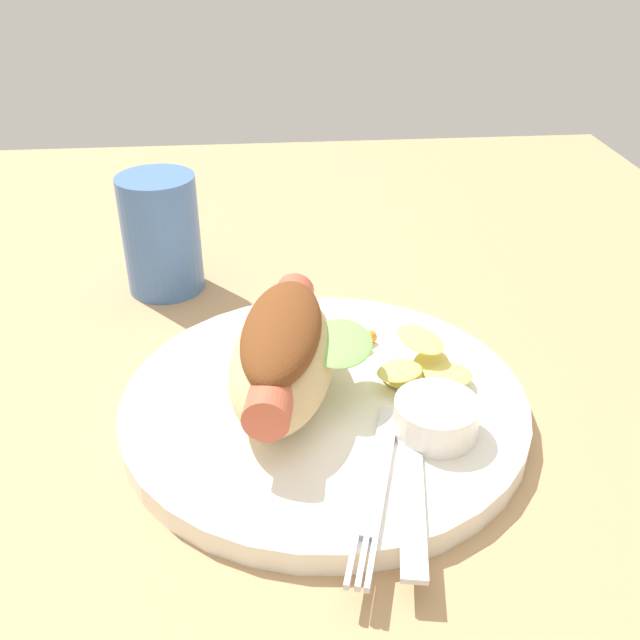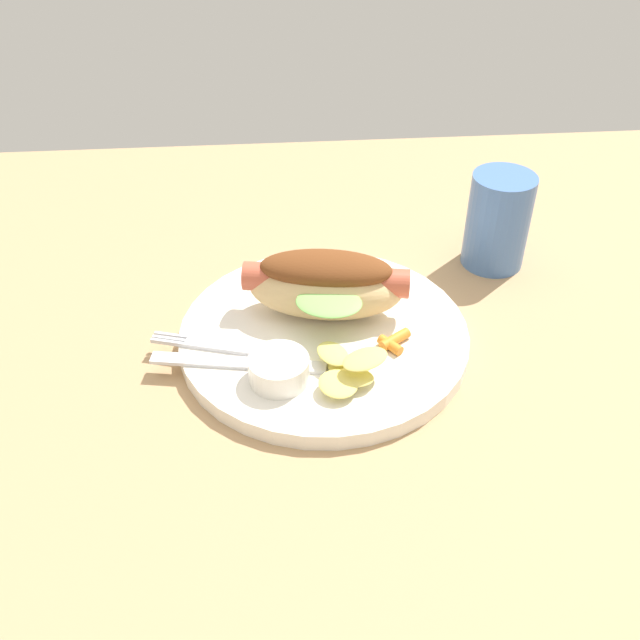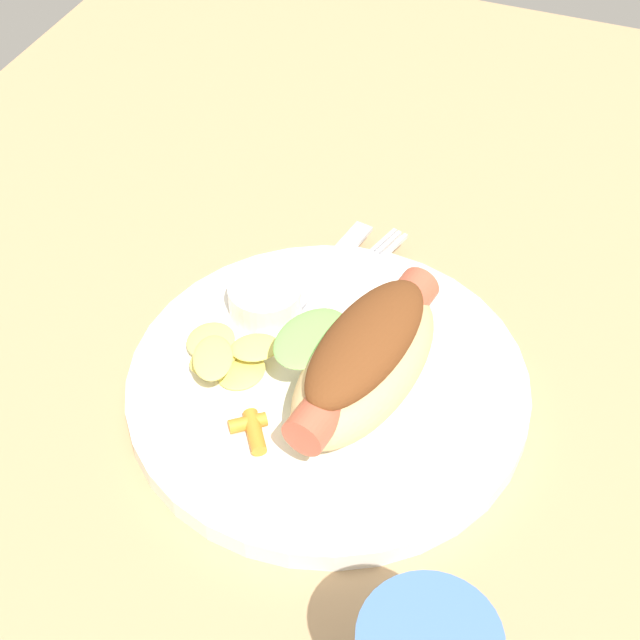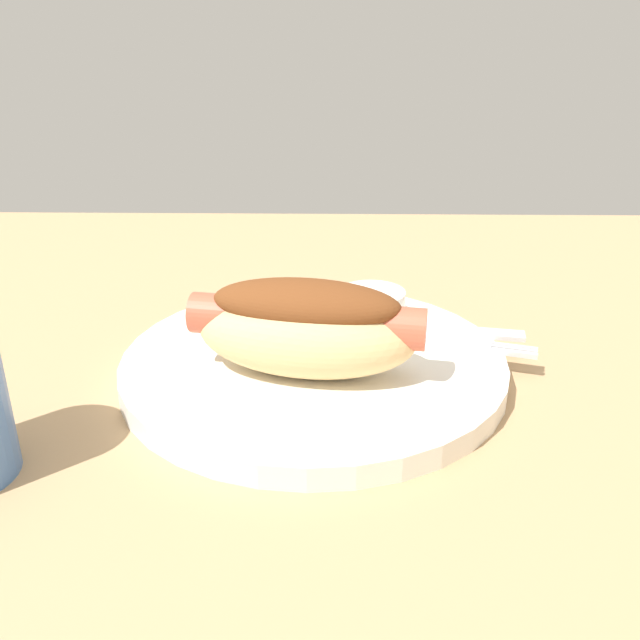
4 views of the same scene
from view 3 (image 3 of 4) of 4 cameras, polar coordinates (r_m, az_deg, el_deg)
The scene contains 8 objects.
ground_plane at distance 65.37cm, azimuth -0.06°, elevation -5.96°, with size 120.00×90.00×1.80cm, color tan.
plate at distance 64.98cm, azimuth 0.72°, elevation -4.02°, with size 27.11×27.11×1.60cm, color white.
hot_dog at distance 61.06cm, azimuth 2.66°, elevation -2.32°, with size 15.79×11.03×6.51cm.
sauce_ramekin at distance 68.15cm, azimuth -3.28°, elevation 1.28°, with size 5.25×5.25×2.33cm, color white.
fork at distance 70.46cm, azimuth 1.35°, elevation 2.08°, with size 14.02×5.18×0.40cm.
knife at distance 70.52cm, azimuth -0.44°, elevation 2.12°, with size 15.65×1.40×0.36cm, color silver.
chips_pile at distance 64.71cm, azimuth -5.60°, elevation -2.05°, with size 7.24×7.77×2.57cm.
carrot_garnish at distance 61.29cm, azimuth -4.07°, elevation -6.44°, with size 3.23×3.28×1.00cm.
Camera 3 is at (37.84, 14.84, 50.30)cm, focal length 53.81 mm.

